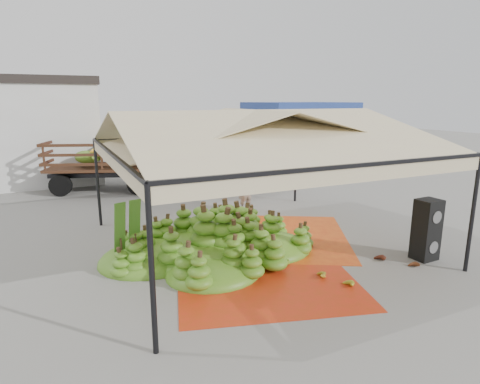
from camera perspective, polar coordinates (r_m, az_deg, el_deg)
name	(u,v)px	position (r m, az deg, el deg)	size (l,w,h in m)	color
ground	(255,244)	(12.26, 2.16, -7.46)	(90.00, 90.00, 0.00)	slate
canopy_tent	(256,135)	(11.53, 2.30, 8.09)	(8.10, 8.10, 4.00)	black
building_tan	(298,133)	(27.87, 8.29, 8.35)	(6.30, 5.30, 4.10)	tan
tarp_left	(265,278)	(10.12, 3.58, -12.05)	(4.27, 4.07, 0.01)	red
tarp_right	(278,236)	(13.01, 5.37, -6.25)	(4.32, 4.53, 0.01)	#DA5B14
banana_heap	(213,233)	(11.21, -3.81, -5.89)	(6.17, 5.07, 1.32)	#3E7618
hand_yellow_a	(318,274)	(10.25, 11.07, -11.31)	(0.47, 0.38, 0.21)	#B08B23
hand_yellow_b	(347,283)	(9.94, 14.95, -12.39)	(0.44, 0.36, 0.20)	gold
hand_red_a	(379,257)	(11.64, 19.14, -8.79)	(0.47, 0.38, 0.21)	#502212
hand_red_b	(414,265)	(11.55, 23.48, -9.45)	(0.38, 0.31, 0.17)	#612D16
hand_green	(283,261)	(10.86, 6.17, -9.76)	(0.43, 0.35, 0.19)	#4F811A
hanging_bunches	(255,167)	(10.16, 2.11, 3.56)	(3.24, 0.24, 0.20)	#59801A
speaker_stack	(426,230)	(12.04, 25.00, -4.87)	(0.63, 0.56, 1.68)	black
banana_leaves	(135,272)	(10.73, -14.76, -11.00)	(0.96, 1.36, 3.70)	#3C741F
vendor	(245,190)	(15.57, 0.72, 0.34)	(0.63, 0.42, 1.74)	gray
truck_left	(134,158)	(19.93, -14.84, 4.64)	(7.62, 4.79, 2.48)	#472C17
truck_right	(249,152)	(20.98, 1.32, 5.75)	(8.13, 4.89, 2.64)	#532C1B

